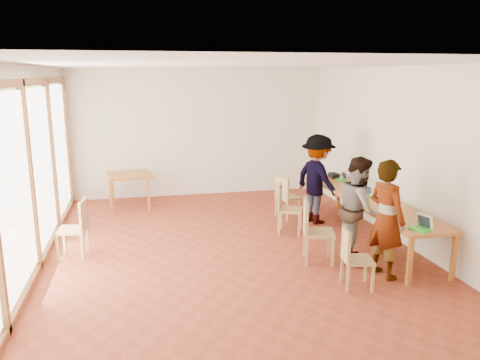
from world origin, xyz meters
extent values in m
plane|color=brown|center=(0.00, 0.00, 0.00)|extent=(8.00, 8.00, 0.00)
cube|color=silver|center=(0.00, 4.00, 1.50)|extent=(6.00, 0.10, 3.00)
cube|color=silver|center=(0.00, -4.00, 1.50)|extent=(6.00, 0.10, 3.00)
cube|color=silver|center=(3.00, 0.00, 1.50)|extent=(0.10, 8.00, 3.00)
cube|color=white|center=(-2.96, 0.00, 1.50)|extent=(0.10, 8.00, 3.00)
cube|color=white|center=(0.00, 0.00, 3.02)|extent=(6.00, 8.00, 0.04)
cube|color=#A46E24|center=(2.50, 0.25, 0.72)|extent=(0.80, 4.00, 0.05)
cube|color=#A46E24|center=(2.16, -1.69, 0.35)|extent=(0.06, 0.06, 0.70)
cube|color=#A46E24|center=(2.16, 2.19, 0.35)|extent=(0.06, 0.06, 0.70)
cube|color=#A46E24|center=(2.84, -1.69, 0.35)|extent=(0.06, 0.06, 0.70)
cube|color=#A46E24|center=(2.84, 2.19, 0.35)|extent=(0.06, 0.06, 0.70)
cube|color=#A46E24|center=(-1.63, 3.19, 0.72)|extent=(0.90, 0.90, 0.05)
cube|color=#A46E24|center=(-2.02, 2.80, 0.35)|extent=(0.05, 0.05, 0.70)
cube|color=#A46E24|center=(-2.02, 3.58, 0.35)|extent=(0.05, 0.05, 0.70)
cube|color=#A46E24|center=(-1.24, 2.80, 0.35)|extent=(0.05, 0.05, 0.70)
cube|color=#A46E24|center=(-1.24, 3.58, 0.35)|extent=(0.05, 0.05, 0.70)
cube|color=tan|center=(1.44, -1.57, 0.40)|extent=(0.45, 0.45, 0.04)
cube|color=tan|center=(1.27, -1.54, 0.62)|extent=(0.11, 0.39, 0.41)
cube|color=tan|center=(1.26, -0.60, 0.47)|extent=(0.57, 0.57, 0.04)
cube|color=tan|center=(1.06, -0.55, 0.73)|extent=(0.17, 0.45, 0.48)
cube|color=tan|center=(1.25, 0.79, 0.44)|extent=(0.57, 0.57, 0.04)
cube|color=tan|center=(1.08, 0.87, 0.69)|extent=(0.21, 0.41, 0.45)
cube|color=tan|center=(1.53, 1.73, 0.41)|extent=(0.53, 0.53, 0.04)
cube|color=tan|center=(1.37, 1.66, 0.64)|extent=(0.20, 0.38, 0.42)
cube|color=tan|center=(-2.50, 0.42, 0.45)|extent=(0.49, 0.49, 0.04)
cube|color=tan|center=(-2.30, 0.40, 0.70)|extent=(0.09, 0.44, 0.46)
imported|color=gray|center=(1.99, -1.29, 0.86)|extent=(0.57, 0.72, 1.72)
imported|color=gray|center=(1.89, -0.65, 0.82)|extent=(0.86, 0.97, 1.65)
imported|color=gray|center=(1.97, 1.29, 0.87)|extent=(0.98, 1.27, 1.74)
cube|color=#38DA31|center=(2.36, -1.55, 0.76)|extent=(0.27, 0.31, 0.03)
cube|color=white|center=(2.45, -1.51, 0.86)|extent=(0.15, 0.25, 0.22)
cube|color=#38DA31|center=(2.48, 0.33, 0.76)|extent=(0.25, 0.29, 0.03)
cube|color=white|center=(2.56, 0.36, 0.85)|extent=(0.14, 0.23, 0.20)
cube|color=#38DA31|center=(2.62, 1.63, 0.76)|extent=(0.16, 0.22, 0.02)
cube|color=white|center=(2.70, 1.63, 0.84)|extent=(0.07, 0.20, 0.18)
imported|color=yellow|center=(2.40, 0.97, 0.80)|extent=(0.15, 0.15, 0.09)
cylinder|color=#147F30|center=(2.56, 0.67, 0.89)|extent=(0.07, 0.07, 0.28)
cylinder|color=silver|center=(2.61, 1.59, 0.80)|extent=(0.07, 0.07, 0.09)
cylinder|color=white|center=(2.62, 0.29, 0.78)|extent=(0.08, 0.08, 0.06)
cube|color=#F73960|center=(2.17, 1.63, 0.76)|extent=(0.05, 0.10, 0.01)
cube|color=black|center=(2.56, 1.87, 0.80)|extent=(0.16, 0.26, 0.09)
camera|label=1|loc=(-1.39, -7.04, 2.86)|focal=35.00mm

